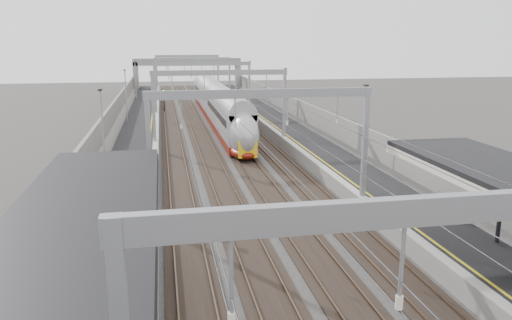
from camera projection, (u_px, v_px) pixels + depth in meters
name	position (u px, v px, depth m)	size (l,w,h in m)	color
platform_left	(138.00, 141.00, 49.98)	(4.00, 120.00, 1.00)	black
platform_right	(293.00, 135.00, 52.87)	(4.00, 120.00, 1.00)	black
tracks	(218.00, 142.00, 51.53)	(11.40, 140.00, 0.20)	black
overhead_line	(210.00, 78.00, 56.45)	(13.00, 140.00, 6.60)	gray
overbridge	(187.00, 66.00, 102.91)	(22.00, 2.20, 6.90)	slate
wall_left	(104.00, 131.00, 49.15)	(0.30, 120.00, 3.20)	slate
wall_right	(322.00, 124.00, 53.19)	(0.30, 120.00, 3.20)	slate
train	(218.00, 108.00, 63.14)	(2.60, 47.36, 4.11)	maroon
signal_green	(164.00, 96.00, 73.36)	(0.32, 0.32, 3.48)	black
signal_red_near	(222.00, 97.00, 72.71)	(0.32, 0.32, 3.48)	black
signal_red_far	(237.00, 96.00, 73.55)	(0.32, 0.32, 3.48)	black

